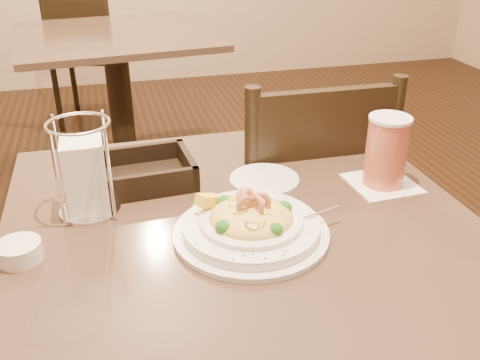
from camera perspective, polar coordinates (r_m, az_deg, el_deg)
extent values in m
cube|color=brown|center=(1.04, 0.29, -5.16)|extent=(0.90, 0.90, 0.03)
cylinder|color=black|center=(2.95, -11.88, 1.09)|extent=(0.52, 0.52, 0.03)
cylinder|color=black|center=(2.81, -12.58, 7.63)|extent=(0.12, 0.12, 0.68)
cube|color=brown|center=(2.72, -13.35, 14.73)|extent=(0.99, 0.99, 0.03)
cube|color=black|center=(1.60, 5.71, -4.37)|extent=(0.43, 0.43, 0.04)
cylinder|color=black|center=(1.92, 8.71, -6.89)|extent=(0.04, 0.04, 0.43)
cylinder|color=black|center=(1.83, -1.89, -8.51)|extent=(0.04, 0.04, 0.43)
cylinder|color=black|center=(1.67, 13.44, -13.54)|extent=(0.04, 0.04, 0.43)
cylinder|color=black|center=(1.56, 1.07, -16.03)|extent=(0.04, 0.04, 0.43)
cylinder|color=black|center=(1.41, 15.55, 1.65)|extent=(0.04, 0.04, 0.46)
cylinder|color=black|center=(1.28, 1.26, 0.01)|extent=(0.04, 0.04, 0.46)
cube|color=black|center=(1.29, 9.06, 4.85)|extent=(0.36, 0.03, 0.22)
cube|color=black|center=(3.58, -15.80, 12.78)|extent=(0.51, 0.51, 0.04)
cylinder|color=black|center=(3.77, -12.01, 10.18)|extent=(0.04, 0.04, 0.43)
cylinder|color=black|center=(3.86, -17.32, 9.94)|extent=(0.04, 0.04, 0.43)
cylinder|color=black|center=(3.44, -13.12, 8.40)|extent=(0.04, 0.04, 0.43)
cylinder|color=black|center=(3.53, -18.87, 8.16)|extent=(0.04, 0.04, 0.43)
cylinder|color=black|center=(3.32, -14.02, 16.33)|extent=(0.04, 0.04, 0.46)
cylinder|color=black|center=(3.42, -20.12, 15.83)|extent=(0.04, 0.04, 0.46)
cube|color=black|center=(3.35, -17.36, 17.77)|extent=(0.36, 0.12, 0.22)
cylinder|color=white|center=(0.98, 1.18, -5.69)|extent=(0.29, 0.29, 0.01)
cylinder|color=white|center=(0.98, 1.18, -4.99)|extent=(0.25, 0.25, 0.02)
cylinder|color=white|center=(0.97, 1.19, -4.31)|extent=(0.19, 0.19, 0.01)
ellipsoid|color=#DAC24F|center=(0.97, 1.19, -4.04)|extent=(0.15, 0.15, 0.05)
cube|color=yellow|center=(1.00, -3.45, -2.21)|extent=(0.06, 0.05, 0.04)
cube|color=silver|center=(1.00, 8.04, -3.64)|extent=(0.11, 0.03, 0.01)
cube|color=silver|center=(0.98, 4.88, -3.94)|extent=(0.03, 0.02, 0.00)
torus|color=#DAC24F|center=(0.96, 1.20, -3.13)|extent=(0.04, 0.04, 0.03)
torus|color=#DAC24F|center=(0.93, 1.21, -4.12)|extent=(0.05, 0.05, 0.01)
torus|color=#DAC24F|center=(0.98, -0.97, -3.12)|extent=(0.05, 0.04, 0.03)
torus|color=#DAC24F|center=(0.99, 1.58, -2.80)|extent=(0.04, 0.03, 0.03)
torus|color=#DAC24F|center=(0.96, 3.91, -3.31)|extent=(0.03, 0.03, 0.01)
torus|color=#DAC24F|center=(0.96, -0.54, -3.43)|extent=(0.04, 0.04, 0.01)
torus|color=#DAC24F|center=(0.93, 1.80, -4.55)|extent=(0.04, 0.03, 0.02)
torus|color=#DAC24F|center=(0.95, 0.01, -3.44)|extent=(0.05, 0.04, 0.03)
torus|color=#DAC24F|center=(0.92, 2.94, -4.65)|extent=(0.06, 0.05, 0.03)
torus|color=#DAC24F|center=(0.96, 1.43, -2.68)|extent=(0.03, 0.03, 0.02)
torus|color=#DAC24F|center=(0.91, 1.32, -4.49)|extent=(0.04, 0.03, 0.02)
torus|color=#DAC24F|center=(0.96, -0.76, -3.61)|extent=(0.04, 0.04, 0.01)
torus|color=#DAC24F|center=(0.96, -0.07, -2.85)|extent=(0.04, 0.05, 0.03)
torus|color=#DAC24F|center=(0.99, -0.35, -1.80)|extent=(0.04, 0.04, 0.01)
torus|color=#DAC24F|center=(0.92, 1.59, -4.41)|extent=(0.05, 0.05, 0.02)
torus|color=#DAC24F|center=(0.96, 1.26, -3.23)|extent=(0.04, 0.04, 0.02)
torus|color=#DAC24F|center=(0.96, 1.17, -3.70)|extent=(0.04, 0.04, 0.02)
torus|color=#DAC24F|center=(0.96, 0.50, -2.48)|extent=(0.03, 0.03, 0.02)
torus|color=#E49970|center=(0.95, 2.35, -2.28)|extent=(0.04, 0.03, 0.04)
torus|color=#E49970|center=(0.96, 0.89, -1.89)|extent=(0.04, 0.04, 0.04)
torus|color=#E49970|center=(0.94, 0.50, -2.61)|extent=(0.04, 0.03, 0.04)
torus|color=#E49970|center=(0.94, 1.94, -2.68)|extent=(0.02, 0.04, 0.04)
torus|color=#E49970|center=(0.96, 0.34, -1.88)|extent=(0.04, 0.04, 0.04)
ellipsoid|color=#1A4F12|center=(0.99, 4.69, -2.92)|extent=(0.03, 0.03, 0.02)
ellipsoid|color=#1A4F12|center=(1.00, -1.63, -2.37)|extent=(0.03, 0.03, 0.02)
ellipsoid|color=#1A4F12|center=(0.93, -1.75, -5.00)|extent=(0.03, 0.03, 0.02)
ellipsoid|color=#1A4F12|center=(0.92, 3.78, -5.24)|extent=(0.03, 0.03, 0.02)
cube|color=#266619|center=(0.92, -4.74, -6.78)|extent=(0.00, 0.00, 0.00)
cube|color=#266619|center=(0.88, -0.72, -8.46)|extent=(0.00, 0.00, 0.00)
cube|color=#266619|center=(0.90, 4.86, -7.55)|extent=(0.00, 0.00, 0.00)
cube|color=#266619|center=(0.89, 0.40, -8.03)|extent=(0.00, 0.00, 0.00)
cube|color=#266619|center=(1.02, 5.56, -2.84)|extent=(0.00, 0.00, 0.00)
cube|color=#266619|center=(0.88, 2.71, -8.32)|extent=(0.00, 0.00, 0.00)
cube|color=#266619|center=(0.89, 1.38, -7.88)|extent=(0.00, 0.00, 0.00)
cube|color=#266619|center=(0.95, 7.24, -5.58)|extent=(0.00, 0.00, 0.00)
cube|color=#266619|center=(1.05, 3.05, -1.79)|extent=(0.00, 0.00, 0.00)
cube|color=#266619|center=(1.05, 5.00, -1.97)|extent=(0.00, 0.00, 0.00)
cube|color=#266619|center=(1.07, -0.95, -1.41)|extent=(0.00, 0.00, 0.00)
cube|color=#266619|center=(1.06, 4.22, -1.73)|extent=(0.00, 0.00, 0.00)
cube|color=#266619|center=(1.00, 7.45, -3.74)|extent=(0.00, 0.00, 0.00)
cube|color=#266619|center=(1.00, -4.75, -3.68)|extent=(0.00, 0.00, 0.00)
cube|color=#266619|center=(0.89, 4.68, -7.96)|extent=(0.00, 0.00, 0.00)
cube|color=white|center=(1.20, 14.89, -0.36)|extent=(0.14, 0.14, 0.00)
cylinder|color=#C35E44|center=(1.17, 15.33, 2.94)|extent=(0.09, 0.09, 0.15)
cylinder|color=white|center=(1.14, 15.78, 6.33)|extent=(0.09, 0.09, 0.01)
cube|color=black|center=(1.19, -9.99, 0.11)|extent=(0.21, 0.18, 0.01)
cube|color=black|center=(1.19, -5.62, 1.97)|extent=(0.02, 0.17, 0.04)
cube|color=black|center=(1.17, -14.65, 0.67)|extent=(0.02, 0.17, 0.04)
cube|color=black|center=(1.24, -10.67, 2.78)|extent=(0.20, 0.03, 0.04)
cube|color=black|center=(1.11, -9.46, -0.29)|extent=(0.20, 0.03, 0.04)
cylinder|color=silver|center=(1.10, -15.67, -3.06)|extent=(0.12, 0.12, 0.01)
torus|color=silver|center=(1.03, -16.94, 5.79)|extent=(0.12, 0.12, 0.01)
cube|color=white|center=(1.07, -16.17, 0.43)|extent=(0.08, 0.08, 0.14)
cylinder|color=silver|center=(1.02, -18.88, -0.03)|extent=(0.01, 0.01, 0.19)
cylinder|color=silver|center=(1.02, -13.70, 0.59)|extent=(0.01, 0.01, 0.19)
cylinder|color=silver|center=(1.11, -18.71, 2.11)|extent=(0.01, 0.01, 0.19)
cylinder|color=silver|center=(1.10, -13.92, 2.68)|extent=(0.01, 0.01, 0.19)
cylinder|color=white|center=(1.17, 2.62, 0.02)|extent=(0.18, 0.18, 0.01)
cylinder|color=white|center=(0.99, -22.48, -7.06)|extent=(0.10, 0.10, 0.03)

